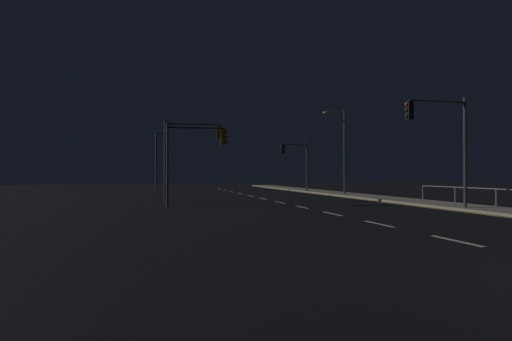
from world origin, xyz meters
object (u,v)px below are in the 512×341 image
Objects in this scene: traffic_light_mid_right at (190,144)px; traffic_light_overhead_east at (195,148)px; traffic_light_far_left at (295,157)px; street_lamp_median at (158,155)px; traffic_light_far_right at (441,130)px; street_lamp_mid_block at (341,143)px.

traffic_light_mid_right reaches higher than traffic_light_overhead_east.
street_lamp_median is at bearing 151.31° from traffic_light_far_left.
traffic_light_mid_right reaches higher than traffic_light_far_left.
street_lamp_median reaches higher than traffic_light_far_right.
street_lamp_mid_block is at bearing -42.84° from street_lamp_median.
street_lamp_median is at bearing 94.07° from traffic_light_overhead_east.
street_lamp_mid_block reaches higher than traffic_light_far_left.
traffic_light_far_right is at bearing -96.96° from street_lamp_mid_block.
traffic_light_far_left is at bearing 104.38° from street_lamp_mid_block.
traffic_light_mid_right is 16.65m from traffic_light_far_left.
street_lamp_mid_block is at bearing 31.34° from traffic_light_overhead_east.
traffic_light_mid_right is at bearing -84.90° from street_lamp_median.
traffic_light_mid_right is at bearing 139.93° from traffic_light_far_right.
traffic_light_overhead_east is at bearing -91.23° from traffic_light_mid_right.
traffic_light_far_left is 0.77× the size of street_lamp_median.
street_lamp_mid_block is (13.74, 4.72, 0.67)m from traffic_light_mid_right.
traffic_light_mid_right is (-11.94, 10.04, -0.26)m from traffic_light_far_right.
traffic_light_far_left reaches higher than traffic_light_overhead_east.
traffic_light_mid_right is 3.73m from traffic_light_overhead_east.
traffic_light_far_right is 13.61m from traffic_light_overhead_east.
street_lamp_mid_block reaches higher than traffic_light_far_right.
street_lamp_mid_block is 1.13× the size of street_lamp_median.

